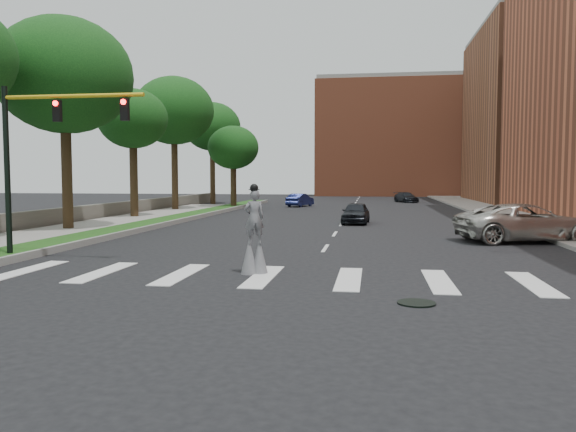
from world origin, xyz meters
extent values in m
plane|color=black|center=(0.00, 0.00, 0.00)|extent=(160.00, 160.00, 0.00)
cube|color=#184313|center=(-11.50, 20.00, 0.12)|extent=(2.00, 60.00, 0.25)
cube|color=gray|center=(-10.45, 20.00, 0.14)|extent=(0.20, 60.00, 0.28)
cube|color=gray|center=(-14.50, 10.00, 0.09)|extent=(4.00, 60.00, 0.18)
cube|color=gray|center=(12.50, 25.00, 0.09)|extent=(5.00, 90.00, 0.18)
cube|color=#58544C|center=(-17.00, 22.00, 0.55)|extent=(0.50, 56.00, 1.10)
cylinder|color=black|center=(3.00, -2.00, 0.02)|extent=(0.90, 0.90, 0.04)
cube|color=brown|center=(22.00, 54.00, 10.00)|extent=(16.00, 22.00, 20.00)
cube|color=#AD5536|center=(6.00, 78.00, 9.00)|extent=(26.00, 14.00, 18.00)
cylinder|color=black|center=(-11.00, 3.00, 3.10)|extent=(0.20, 0.20, 6.20)
cylinder|color=gold|center=(-8.40, 3.00, 5.80)|extent=(5.20, 0.14, 0.14)
cube|color=black|center=(-9.00, 3.00, 5.30)|extent=(0.28, 0.18, 0.75)
cylinder|color=#FF0C0C|center=(-9.00, 2.90, 5.55)|extent=(0.18, 0.06, 0.18)
cube|color=black|center=(-6.50, 3.00, 5.30)|extent=(0.28, 0.18, 0.75)
cylinder|color=#FF0C0C|center=(-6.50, 2.90, 5.55)|extent=(0.18, 0.06, 0.18)
cylinder|color=black|center=(-1.51, 1.54, 0.45)|extent=(0.07, 0.07, 0.90)
cylinder|color=black|center=(-1.80, 1.41, 0.45)|extent=(0.07, 0.07, 0.90)
cone|color=#5C5C60|center=(-1.51, 1.54, 0.56)|extent=(0.52, 0.52, 1.13)
cone|color=#5C5C60|center=(-1.80, 1.41, 0.56)|extent=(0.52, 0.52, 1.13)
imported|color=#5C5C60|center=(-1.65, 1.47, 1.75)|extent=(0.73, 0.61, 1.70)
sphere|color=black|center=(-1.65, 1.47, 2.66)|extent=(0.26, 0.26, 0.26)
cylinder|color=black|center=(-1.65, 1.47, 2.61)|extent=(0.34, 0.34, 0.02)
cube|color=yellow|center=(-1.71, 1.60, 2.22)|extent=(0.22, 0.05, 0.10)
imported|color=beige|center=(9.00, 11.76, 0.88)|extent=(6.84, 4.28, 1.76)
imported|color=black|center=(0.88, 20.86, 0.69)|extent=(1.86, 4.14, 1.38)
imported|color=navy|center=(-5.31, 40.83, 0.66)|extent=(2.52, 4.22, 1.31)
imported|color=black|center=(5.85, 51.90, 0.59)|extent=(3.11, 4.42, 1.19)
cylinder|color=black|center=(-14.67, 13.30, 3.32)|extent=(0.56, 0.56, 6.64)
ellipsoid|color=#0F3412|center=(-14.67, 13.30, 8.48)|extent=(7.36, 7.36, 6.25)
cylinder|color=black|center=(-14.95, 22.66, 2.94)|extent=(0.56, 0.56, 5.88)
ellipsoid|color=#0F3412|center=(-14.95, 22.66, 7.12)|extent=(4.96, 4.96, 4.22)
cylinder|color=black|center=(-15.19, 31.73, 3.50)|extent=(0.56, 0.56, 7.01)
ellipsoid|color=#0F3412|center=(-15.19, 31.73, 8.74)|extent=(6.92, 6.92, 5.88)
cylinder|color=black|center=(-15.57, 44.74, 3.48)|extent=(0.56, 0.56, 6.95)
ellipsoid|color=#0F3412|center=(-15.57, 44.74, 8.51)|extent=(6.24, 6.24, 5.30)
cylinder|color=black|center=(-11.19, 36.72, 2.29)|extent=(0.56, 0.56, 4.57)
ellipsoid|color=#0F3412|center=(-11.19, 36.72, 5.78)|extent=(4.83, 4.83, 4.11)
camera|label=1|loc=(1.95, -15.38, 3.00)|focal=35.00mm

